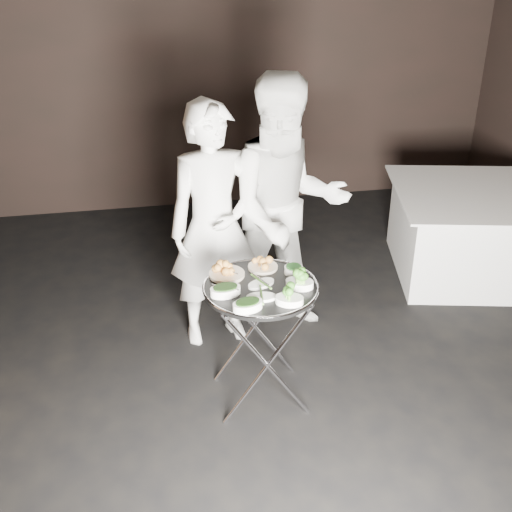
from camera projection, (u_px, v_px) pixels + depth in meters
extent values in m
cube|color=black|center=(282.00, 418.00, 4.03)|extent=(6.00, 7.00, 0.05)
cube|color=black|center=(208.00, 62.00, 6.39)|extent=(6.00, 0.05, 3.00)
cylinder|color=silver|center=(267.00, 366.00, 3.82)|extent=(0.55, 0.03, 0.81)
cylinder|color=silver|center=(267.00, 366.00, 3.82)|extent=(0.55, 0.03, 0.81)
cylinder|color=silver|center=(254.00, 326.00, 4.19)|extent=(0.55, 0.03, 0.81)
cylinder|color=silver|center=(254.00, 326.00, 4.19)|extent=(0.55, 0.03, 0.81)
cylinder|color=silver|center=(222.00, 297.00, 3.79)|extent=(0.02, 0.47, 0.02)
cylinder|color=silver|center=(299.00, 290.00, 3.87)|extent=(0.02, 0.47, 0.02)
cylinder|color=black|center=(261.00, 288.00, 3.81)|extent=(0.68, 0.68, 0.03)
torus|color=silver|center=(261.00, 286.00, 3.81)|extent=(0.70, 0.70, 0.02)
cylinder|color=beige|center=(227.00, 274.00, 3.92)|extent=(0.22, 0.22, 0.02)
cylinder|color=beige|center=(263.00, 267.00, 4.00)|extent=(0.19, 0.19, 0.02)
cylinder|color=white|center=(294.00, 270.00, 3.94)|extent=(0.12, 0.12, 0.04)
cylinder|color=silver|center=(227.00, 269.00, 3.90)|extent=(0.12, 0.14, 0.01)
cylinder|color=silver|center=(262.00, 262.00, 3.98)|extent=(0.06, 0.17, 0.01)
cylinder|color=silver|center=(293.00, 266.00, 3.94)|extent=(0.06, 0.17, 0.01)
cylinder|color=silver|center=(225.00, 287.00, 3.71)|extent=(0.15, 0.10, 0.01)
cylinder|color=silver|center=(299.00, 280.00, 3.78)|extent=(0.10, 0.15, 0.01)
cylinder|color=silver|center=(260.00, 279.00, 3.80)|extent=(0.08, 0.16, 0.01)
imported|color=silver|center=(214.00, 227.00, 4.40)|extent=(0.69, 0.50, 1.76)
imported|color=silver|center=(286.00, 210.00, 4.50)|extent=(0.97, 0.78, 1.90)
cube|color=white|center=(469.00, 234.00, 5.51)|extent=(1.16, 1.16, 0.73)
cube|color=white|center=(475.00, 194.00, 5.33)|extent=(1.31, 1.31, 0.02)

